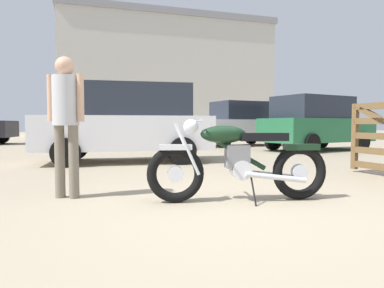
{
  "coord_description": "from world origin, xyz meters",
  "views": [
    {
      "loc": [
        -1.65,
        -3.24,
        0.87
      ],
      "look_at": [
        -0.13,
        1.19,
        0.61
      ],
      "focal_mm": 32.34,
      "sensor_mm": 36.0,
      "label": 1
    }
  ],
  "objects_px": {
    "bystander": "(66,112)",
    "white_estate_far": "(241,123)",
    "dark_sedan_left": "(316,123)",
    "pale_sedan_back": "(129,122)",
    "vintage_motorcycle": "(237,162)"
  },
  "relations": [
    {
      "from": "bystander",
      "to": "white_estate_far",
      "type": "xyz_separation_m",
      "value": [
        6.5,
        8.34,
        -0.1
      ]
    },
    {
      "from": "vintage_motorcycle",
      "to": "dark_sedan_left",
      "type": "bearing_deg",
      "value": -122.0
    },
    {
      "from": "white_estate_far",
      "to": "pale_sedan_back",
      "type": "xyz_separation_m",
      "value": [
        -5.2,
        -4.59,
        0.0
      ]
    },
    {
      "from": "dark_sedan_left",
      "to": "bystander",
      "type": "bearing_deg",
      "value": -156.46
    },
    {
      "from": "bystander",
      "to": "dark_sedan_left",
      "type": "relative_size",
      "value": 0.4
    },
    {
      "from": "white_estate_far",
      "to": "pale_sedan_back",
      "type": "distance_m",
      "value": 6.94
    },
    {
      "from": "pale_sedan_back",
      "to": "vintage_motorcycle",
      "type": "bearing_deg",
      "value": 103.71
    },
    {
      "from": "bystander",
      "to": "pale_sedan_back",
      "type": "relative_size",
      "value": 0.41
    },
    {
      "from": "vintage_motorcycle",
      "to": "bystander",
      "type": "height_order",
      "value": "bystander"
    },
    {
      "from": "pale_sedan_back",
      "to": "dark_sedan_left",
      "type": "bearing_deg",
      "value": -160.06
    },
    {
      "from": "bystander",
      "to": "white_estate_far",
      "type": "distance_m",
      "value": 10.57
    },
    {
      "from": "bystander",
      "to": "white_estate_far",
      "type": "height_order",
      "value": "white_estate_far"
    },
    {
      "from": "white_estate_far",
      "to": "dark_sedan_left",
      "type": "xyz_separation_m",
      "value": [
        1.2,
        -3.11,
        0.0
      ]
    },
    {
      "from": "bystander",
      "to": "white_estate_far",
      "type": "relative_size",
      "value": 0.41
    },
    {
      "from": "white_estate_far",
      "to": "bystander",
      "type": "bearing_deg",
      "value": 45.39
    }
  ]
}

